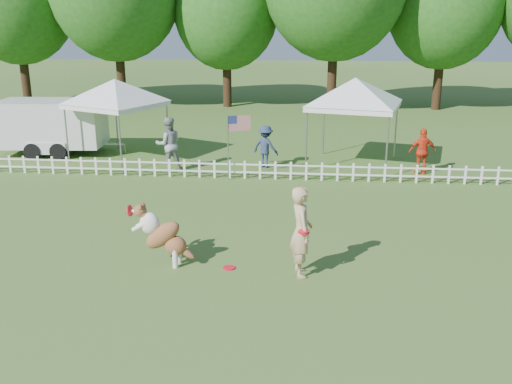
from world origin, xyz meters
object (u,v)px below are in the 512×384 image
dog (164,235)px  frisbee_on_turf (229,268)px  spectator_b (266,147)px  flag_pole (228,148)px  spectator_a (169,144)px  canopy_tent_right (353,123)px  spectator_c (423,152)px  cargo_trailer (52,127)px  handler (301,232)px  canopy_tent_left (117,121)px

dog → frisbee_on_turf: (1.40, -0.09, -0.65)m
frisbee_on_turf → spectator_b: size_ratio=0.17×
flag_pole → spectator_a: 2.43m
frisbee_on_turf → canopy_tent_right: canopy_tent_right is taller
dog → frisbee_on_turf: bearing=3.1°
spectator_a → frisbee_on_turf: bearing=88.2°
frisbee_on_turf → spectator_c: spectator_c is taller
dog → canopy_tent_right: 10.11m
spectator_a → spectator_b: bearing=168.6°
cargo_trailer → spectator_a: bearing=-27.3°
dog → cargo_trailer: cargo_trailer is taller
frisbee_on_turf → spectator_b: (0.12, 8.49, 0.73)m
spectator_c → frisbee_on_turf: bearing=50.1°
spectator_c → canopy_tent_right: bearing=-30.4°
cargo_trailer → spectator_c: (13.57, -1.78, -0.27)m
frisbee_on_turf → cargo_trailer: (-8.16, 9.84, 1.04)m
frisbee_on_turf → cargo_trailer: bearing=129.7°
cargo_trailer → flag_pole: flag_pole is taller
canopy_tent_right → spectator_a: size_ratio=1.65×
handler → spectator_b: size_ratio=1.27×
canopy_tent_left → spectator_a: bearing=-8.0°
cargo_trailer → spectator_c: size_ratio=3.08×
dog → flag_pole: flag_pole is taller
frisbee_on_turf → cargo_trailer: size_ratio=0.05×
canopy_tent_right → spectator_c: (2.25, -1.01, -0.73)m
canopy_tent_left → flag_pole: bearing=-4.6°
cargo_trailer → flag_pole: size_ratio=2.24×
canopy_tent_right → spectator_c: bearing=-10.6°
handler → spectator_c: (3.91, 8.21, -0.17)m
spectator_a → canopy_tent_left: bearing=-56.5°
canopy_tent_left → canopy_tent_right: size_ratio=0.95×
canopy_tent_left → cargo_trailer: canopy_tent_left is taller
cargo_trailer → spectator_c: bearing=-12.4°
frisbee_on_turf → canopy_tent_right: bearing=70.8°
flag_pole → canopy_tent_left: bearing=125.7°
flag_pole → cargo_trailer: bearing=131.7°
frisbee_on_turf → canopy_tent_right: 9.73m
frisbee_on_turf → flag_pole: size_ratio=0.12×
canopy_tent_right → flag_pole: 4.75m
spectator_a → spectator_c: (8.55, 0.28, -0.14)m
cargo_trailer → spectator_c: cargo_trailer is taller
dog → spectator_b: (1.52, 8.41, 0.07)m
canopy_tent_right → spectator_a: (-6.30, -1.30, -0.59)m
handler → spectator_c: bearing=-38.3°
handler → frisbee_on_turf: handler is taller
canopy_tent_right → flag_pole: bearing=-136.6°
handler → dog: (-2.89, 0.24, -0.28)m
flag_pole → spectator_c: bearing=-13.1°
frisbee_on_turf → spectator_a: spectator_a is taller
handler → cargo_trailer: size_ratio=0.39×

